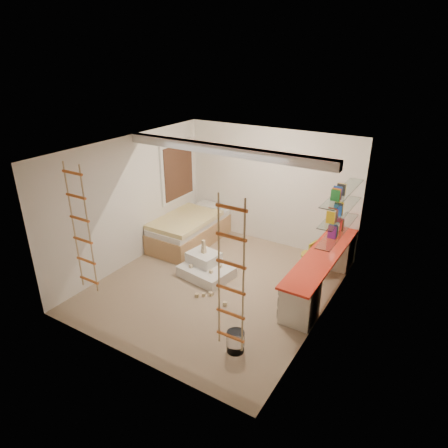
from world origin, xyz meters
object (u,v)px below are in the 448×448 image
Objects in this scene: desk at (321,271)px; play_platform at (206,268)px; swivel_chair at (310,263)px; bed at (190,229)px.

play_platform is (-2.08, -0.65, -0.24)m from desk.
swivel_chair reaches higher than play_platform.
swivel_chair is (-0.34, 0.43, -0.13)m from desk.
bed is 1.90× the size of play_platform.
swivel_chair reaches higher than bed.
swivel_chair is (2.85, 0.06, -0.06)m from bed.
desk is at bearing -6.49° from bed.
desk reaches higher than bed.
desk is 3.22m from bed.
bed reaches higher than play_platform.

